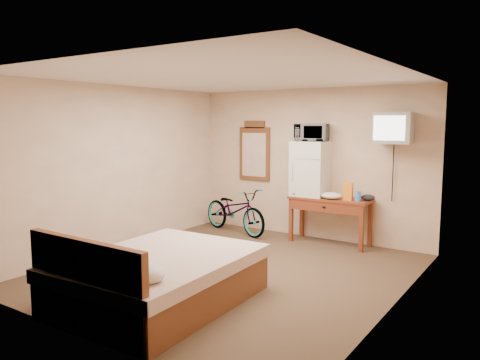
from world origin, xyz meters
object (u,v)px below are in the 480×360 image
(bed, at_px, (155,278))
(bicycle, at_px, (235,210))
(microwave, at_px, (312,132))
(crt_television, at_px, (394,128))
(mini_fridge, at_px, (311,169))
(wall_mirror, at_px, (255,151))
(desk, at_px, (329,206))
(blue_cup, at_px, (358,196))

(bed, bearing_deg, bicycle, 110.17)
(microwave, bearing_deg, bed, -106.39)
(microwave, bearing_deg, crt_television, -15.46)
(mini_fridge, xyz_separation_m, bicycle, (-1.34, -0.25, -0.79))
(wall_mirror, distance_m, bicycle, 1.12)
(desk, xyz_separation_m, bed, (-0.53, -3.37, -0.33))
(desk, xyz_separation_m, microwave, (-0.36, 0.06, 1.16))
(bicycle, bearing_deg, desk, -68.84)
(mini_fridge, relative_size, bicycle, 0.58)
(desk, distance_m, crt_television, 1.57)
(desk, bearing_deg, bed, -98.86)
(blue_cup, bearing_deg, crt_television, 9.24)
(desk, xyz_separation_m, bicycle, (-1.70, -0.18, -0.22))
(mini_fridge, xyz_separation_m, wall_mirror, (-1.22, 0.21, 0.23))
(microwave, xyz_separation_m, blue_cup, (0.85, -0.12, -0.95))
(desk, distance_m, bed, 3.43)
(bicycle, bearing_deg, wall_mirror, 0.59)
(blue_cup, xyz_separation_m, bicycle, (-2.18, -0.13, -0.43))
(wall_mirror, bearing_deg, crt_television, -5.66)
(microwave, xyz_separation_m, bicycle, (-1.34, -0.25, -1.38))
(blue_cup, height_order, bicycle, blue_cup)
(desk, relative_size, crt_television, 2.10)
(blue_cup, distance_m, crt_television, 1.14)
(wall_mirror, height_order, bed, wall_mirror)
(desk, xyz_separation_m, blue_cup, (0.49, -0.06, 0.20))
(desk, height_order, mini_fridge, mini_fridge)
(wall_mirror, bearing_deg, mini_fridge, -9.74)
(desk, relative_size, wall_mirror, 1.21)
(desk, relative_size, blue_cup, 8.27)
(blue_cup, relative_size, bed, 0.07)
(blue_cup, bearing_deg, bed, -106.98)
(mini_fridge, bearing_deg, desk, -9.69)
(crt_television, bearing_deg, microwave, 178.16)
(blue_cup, relative_size, wall_mirror, 0.15)
(microwave, relative_size, bicycle, 0.34)
(desk, relative_size, microwave, 2.52)
(microwave, bearing_deg, wall_mirror, 156.65)
(blue_cup, height_order, wall_mirror, wall_mirror)
(mini_fridge, bearing_deg, bicycle, -169.60)
(desk, distance_m, bicycle, 1.72)
(microwave, xyz_separation_m, crt_television, (1.32, -0.04, 0.08))
(blue_cup, xyz_separation_m, crt_television, (0.47, 0.08, 1.03))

